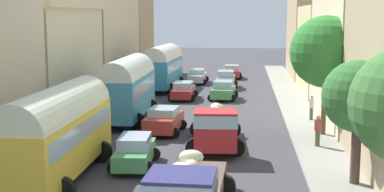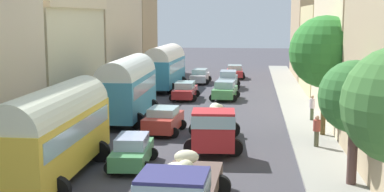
% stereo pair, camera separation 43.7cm
% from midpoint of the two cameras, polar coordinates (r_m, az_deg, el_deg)
% --- Properties ---
extents(ground_plane, '(154.00, 154.00, 0.00)m').
position_cam_midpoint_polar(ground_plane, '(38.46, 1.19, -1.68)').
color(ground_plane, '#3D3B41').
extents(sidewalk_left, '(2.50, 70.00, 0.14)m').
position_cam_midpoint_polar(sidewalk_left, '(39.78, -9.27, -1.34)').
color(sidewalk_left, gray).
rests_on(sidewalk_left, ground).
extents(sidewalk_right, '(2.50, 70.00, 0.14)m').
position_cam_midpoint_polar(sidewalk_right, '(38.45, 12.01, -1.77)').
color(sidewalk_right, gray).
rests_on(sidewalk_right, ground).
extents(building_left_2, '(5.91, 12.17, 8.23)m').
position_cam_midpoint_polar(building_left_2, '(39.40, -15.44, 4.34)').
color(building_left_2, beige).
rests_on(building_left_2, ground).
extents(building_left_3, '(4.15, 14.58, 9.32)m').
position_cam_midpoint_polar(building_left_3, '(52.33, -9.11, 6.12)').
color(building_left_3, beige).
rests_on(building_left_3, ground).
extents(building_left_4, '(4.16, 9.15, 10.37)m').
position_cam_midpoint_polar(building_left_4, '(64.07, -6.18, 7.11)').
color(building_left_4, tan).
rests_on(building_left_4, ground).
extents(building_right_2, '(4.39, 13.50, 9.37)m').
position_cam_midpoint_polar(building_right_2, '(36.31, 17.98, 4.73)').
color(building_right_2, beige).
rests_on(building_right_2, ground).
extents(building_right_3, '(5.04, 11.21, 7.85)m').
position_cam_midpoint_polar(building_right_3, '(49.21, 15.38, 4.90)').
color(building_right_3, '#D3C187').
rests_on(building_right_3, ground).
extents(building_right_4, '(4.05, 12.84, 9.67)m').
position_cam_midpoint_polar(building_right_4, '(61.84, 13.17, 6.54)').
color(building_right_4, tan).
rests_on(building_right_4, ground).
extents(parked_bus_0, '(3.27, 9.10, 4.00)m').
position_cam_midpoint_polar(parked_bus_0, '(22.94, -14.24, -3.43)').
color(parked_bus_0, yellow).
rests_on(parked_bus_0, ground).
extents(parked_bus_1, '(3.41, 8.56, 4.23)m').
position_cam_midpoint_polar(parked_bus_1, '(35.12, -6.70, 1.14)').
color(parked_bus_1, teal).
rests_on(parked_bus_1, ground).
extents(parked_bus_2, '(3.56, 8.53, 4.20)m').
position_cam_midpoint_polar(parked_bus_2, '(49.41, -2.75, 3.34)').
color(parked_bus_2, teal).
rests_on(parked_bus_2, ground).
extents(cargo_truck_0, '(3.08, 6.80, 2.22)m').
position_cam_midpoint_polar(cargo_truck_0, '(17.73, -0.57, -10.28)').
color(cargo_truck_0, navy).
rests_on(cargo_truck_0, ground).
extents(cargo_truck_1, '(3.22, 7.20, 2.37)m').
position_cam_midpoint_polar(cargo_truck_1, '(27.37, 2.86, -3.37)').
color(cargo_truck_1, red).
rests_on(cargo_truck_1, ground).
extents(car_0, '(2.50, 3.85, 1.58)m').
position_cam_midpoint_polar(car_0, '(43.80, 3.90, 0.62)').
color(car_0, '#509A53').
rests_on(car_0, ground).
extents(car_1, '(2.31, 4.30, 1.70)m').
position_cam_midpoint_polar(car_1, '(50.88, 4.22, 1.82)').
color(car_1, slate).
rests_on(car_1, ground).
extents(car_2, '(2.43, 3.85, 1.49)m').
position_cam_midpoint_polar(car_2, '(58.94, 4.89, 2.66)').
color(car_2, '#B72C2F').
rests_on(car_2, ground).
extents(car_3, '(2.27, 3.99, 1.49)m').
position_cam_midpoint_polar(car_3, '(24.45, -6.03, -6.01)').
color(car_3, '#498F54').
rests_on(car_3, ground).
extents(car_4, '(2.52, 3.87, 1.55)m').
position_cam_midpoint_polar(car_4, '(31.27, -2.74, -2.64)').
color(car_4, '#AE3329').
rests_on(car_4, ground).
extents(car_5, '(2.28, 4.33, 1.48)m').
position_cam_midpoint_polar(car_5, '(43.88, -0.48, 0.61)').
color(car_5, '#AF2829').
rests_on(car_5, ground).
extents(car_6, '(2.25, 4.40, 1.49)m').
position_cam_midpoint_polar(car_6, '(54.40, 1.10, 2.19)').
color(car_6, silver).
rests_on(car_6, ground).
extents(pedestrian_0, '(0.41, 0.41, 1.81)m').
position_cam_midpoint_polar(pedestrian_0, '(28.28, 13.88, -3.62)').
color(pedestrian_0, '#4D4D39').
rests_on(pedestrian_0, ground).
extents(pedestrian_1, '(0.47, 0.47, 1.80)m').
position_cam_midpoint_polar(pedestrian_1, '(35.33, 13.31, -1.15)').
color(pedestrian_1, '#465338').
rests_on(pedestrian_1, ground).
extents(roadside_tree_1, '(2.95, 2.95, 5.23)m').
position_cam_midpoint_polar(roadside_tree_1, '(21.95, 17.91, -0.17)').
color(roadside_tree_1, brown).
rests_on(roadside_tree_1, ground).
extents(roadside_tree_2, '(4.12, 4.12, 7.00)m').
position_cam_midpoint_polar(roadside_tree_2, '(30.68, 14.77, 4.66)').
color(roadside_tree_2, brown).
rests_on(roadside_tree_2, ground).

